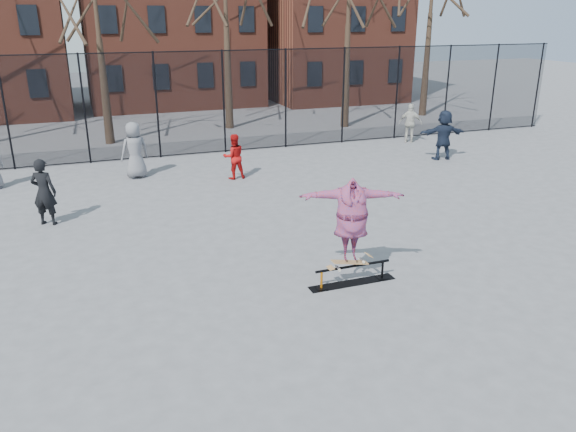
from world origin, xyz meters
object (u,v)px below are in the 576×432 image
object	(u,v)px
skate_rail	(352,276)
skater	(351,222)
skateboard	(350,263)
bystander_navy	(444,135)
bystander_grey	(135,150)
bystander_white	(410,123)
bystander_black	(44,192)
bystander_red	(234,157)

from	to	relation	value
skate_rail	skater	distance (m)	1.21
skateboard	skater	distance (m)	0.91
bystander_navy	skater	bearing A→B (deg)	57.20
skateboard	bystander_grey	distance (m)	10.33
bystander_navy	bystander_white	bearing A→B (deg)	-87.24
bystander_black	bystander_white	distance (m)	15.44
skater	bystander_black	distance (m)	8.43
skate_rail	bystander_white	xyz separation A→B (m)	(8.41, 11.41, 0.68)
skateboard	bystander_navy	world-z (taller)	bystander_navy
skate_rail	bystander_grey	xyz separation A→B (m)	(-3.34, 9.79, 0.79)
bystander_black	bystander_red	world-z (taller)	bystander_black
bystander_red	bystander_navy	xyz separation A→B (m)	(8.20, -0.13, 0.18)
bystander_grey	bystander_black	size ratio (longest dim) A/B	1.07
bystander_navy	bystander_black	bearing A→B (deg)	20.86
skateboard	bystander_black	distance (m)	8.43
skateboard	bystander_black	xyz separation A→B (m)	(-5.96, 5.95, 0.43)
skateboard	skater	world-z (taller)	skater
skateboard	bystander_red	xyz separation A→B (m)	(-0.16, 8.50, 0.30)
skateboard	bystander_navy	xyz separation A→B (m)	(8.04, 8.37, 0.48)
skater	bystander_black	xyz separation A→B (m)	(-5.96, 5.95, -0.48)
skater	bystander_white	xyz separation A→B (m)	(8.48, 11.41, -0.53)
bystander_black	bystander_navy	size ratio (longest dim) A/B	0.95
skate_rail	skater	xyz separation A→B (m)	(-0.07, 0.00, 1.21)
skater	bystander_navy	distance (m)	11.62
skate_rail	skater	world-z (taller)	skater
bystander_black	bystander_white	bearing A→B (deg)	-134.52
skateboard	bystander_grey	size ratio (longest dim) A/B	0.45
bystander_grey	bystander_navy	bearing A→B (deg)	158.73
bystander_red	bystander_navy	distance (m)	8.20
bystander_red	bystander_grey	bearing A→B (deg)	-23.76
skater	bystander_navy	xyz separation A→B (m)	(8.04, 8.37, -0.43)
bystander_grey	bystander_red	xyz separation A→B (m)	(3.10, -1.28, -0.19)
skater	bystander_red	distance (m)	8.53
skateboard	bystander_navy	distance (m)	11.62
bystander_grey	skateboard	bearing A→B (deg)	94.30
skater	skate_rail	bearing A→B (deg)	16.72
bystander_grey	bystander_white	bearing A→B (deg)	173.74
skateboard	bystander_white	world-z (taller)	bystander_white
bystander_white	bystander_grey	bearing A→B (deg)	46.78
bystander_red	bystander_white	bearing A→B (deg)	-162.67
bystander_grey	bystander_white	world-z (taller)	bystander_grey
skater	skateboard	bearing A→B (deg)	0.00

